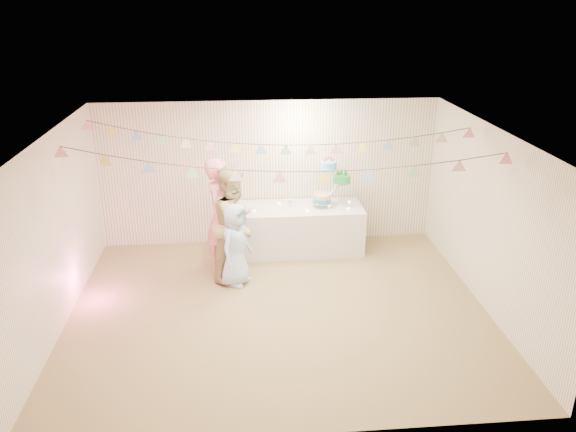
{
  "coord_description": "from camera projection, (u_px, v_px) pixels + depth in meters",
  "views": [
    {
      "loc": [
        -0.49,
        -7.07,
        4.3
      ],
      "look_at": [
        0.2,
        0.8,
        1.15
      ],
      "focal_mm": 35.0,
      "sensor_mm": 36.0,
      "label": 1
    }
  ],
  "objects": [
    {
      "name": "tealight_5",
      "position": [
        349.0,
        202.0,
        9.99
      ],
      "size": [
        0.04,
        0.04,
        0.03
      ],
      "primitive_type": "cylinder",
      "color": "#FFD88C",
      "rests_on": "table"
    },
    {
      "name": "bunting_back",
      "position": [
        273.0,
        134.0,
        8.32
      ],
      "size": [
        5.6,
        1.1,
        0.4
      ],
      "primitive_type": null,
      "color": "pink",
      "rests_on": "ceiling"
    },
    {
      "name": "person_adult_b",
      "position": [
        235.0,
        223.0,
        8.82
      ],
      "size": [
        1.04,
        1.13,
        1.85
      ],
      "primitive_type": "imported",
      "rotation": [
        0.0,
        0.0,
        1.09
      ],
      "color": "tan",
      "rests_on": "floor"
    },
    {
      "name": "person_adult_a",
      "position": [
        222.0,
        217.0,
        8.96
      ],
      "size": [
        0.64,
        0.81,
        1.93
      ],
      "primitive_type": "imported",
      "rotation": [
        0.0,
        0.0,
        1.28
      ],
      "color": "#DF757C",
      "rests_on": "floor"
    },
    {
      "name": "table",
      "position": [
        300.0,
        229.0,
        9.94
      ],
      "size": [
        2.19,
        0.88,
        0.82
      ],
      "primitive_type": "cube",
      "color": "silver",
      "rests_on": "floor"
    },
    {
      "name": "right_wall",
      "position": [
        490.0,
        221.0,
        7.94
      ],
      "size": [
        5.0,
        5.0,
        0.0
      ],
      "primitive_type": "plane",
      "color": "white",
      "rests_on": "ground"
    },
    {
      "name": "cake_middle",
      "position": [
        340.0,
        188.0,
        9.87
      ],
      "size": [
        0.27,
        0.27,
        0.22
      ],
      "primitive_type": null,
      "color": "green",
      "rests_on": "cake_stand"
    },
    {
      "name": "tealight_0",
      "position": [
        254.0,
        211.0,
        9.58
      ],
      "size": [
        0.04,
        0.04,
        0.03
      ],
      "primitive_type": "cylinder",
      "color": "#FFD88C",
      "rests_on": "table"
    },
    {
      "name": "cake_bottom",
      "position": [
        323.0,
        206.0,
        9.81
      ],
      "size": [
        0.31,
        0.31,
        0.15
      ],
      "primitive_type": null,
      "color": "teal",
      "rests_on": "cake_stand"
    },
    {
      "name": "posy",
      "position": [
        290.0,
        206.0,
        9.82
      ],
      "size": [
        0.13,
        0.13,
        0.14
      ],
      "primitive_type": null,
      "color": "white",
      "rests_on": "table"
    },
    {
      "name": "tealight_1",
      "position": [
        279.0,
        203.0,
        9.92
      ],
      "size": [
        0.04,
        0.04,
        0.03
      ],
      "primitive_type": "cylinder",
      "color": "#FFD88C",
      "rests_on": "table"
    },
    {
      "name": "tealight_2",
      "position": [
        307.0,
        211.0,
        9.59
      ],
      "size": [
        0.04,
        0.04,
        0.03
      ],
      "primitive_type": "cylinder",
      "color": "#FFD88C",
      "rests_on": "table"
    },
    {
      "name": "person_child",
      "position": [
        236.0,
        245.0,
        8.69
      ],
      "size": [
        0.71,
        0.78,
        1.34
      ],
      "primitive_type": "imported",
      "rotation": [
        0.0,
        0.0,
        1.01
      ],
      "color": "#ABCDF2",
      "rests_on": "floor"
    },
    {
      "name": "tealight_3",
      "position": [
        318.0,
        201.0,
        10.01
      ],
      "size": [
        0.04,
        0.04,
        0.03
      ],
      "primitive_type": "cylinder",
      "color": "#FFD88C",
      "rests_on": "table"
    },
    {
      "name": "platter",
      "position": [
        269.0,
        212.0,
        9.72
      ],
      "size": [
        0.35,
        0.35,
        0.02
      ],
      "primitive_type": "cylinder",
      "color": "white",
      "rests_on": "table"
    },
    {
      "name": "floor",
      "position": [
        279.0,
        310.0,
        8.17
      ],
      "size": [
        6.0,
        6.0,
        0.0
      ],
      "primitive_type": "plane",
      "color": "olive",
      "rests_on": "ground"
    },
    {
      "name": "cake_top_tier",
      "position": [
        328.0,
        175.0,
        9.64
      ],
      "size": [
        0.25,
        0.25,
        0.19
      ],
      "primitive_type": null,
      "color": "#4FAFFA",
      "rests_on": "cake_stand"
    },
    {
      "name": "tealight_6",
      "position": [
        329.0,
        206.0,
        9.78
      ],
      "size": [
        0.04,
        0.04,
        0.03
      ],
      "primitive_type": "cylinder",
      "color": "#FFD88C",
      "rests_on": "table"
    },
    {
      "name": "tealight_4",
      "position": [
        348.0,
        208.0,
        9.68
      ],
      "size": [
        0.04,
        0.04,
        0.03
      ],
      "primitive_type": "cylinder",
      "color": "#FFD88C",
      "rests_on": "table"
    },
    {
      "name": "ceiling",
      "position": [
        278.0,
        135.0,
        7.21
      ],
      "size": [
        6.0,
        6.0,
        0.0
      ],
      "primitive_type": "plane",
      "color": "white",
      "rests_on": "ground"
    },
    {
      "name": "back_wall",
      "position": [
        269.0,
        173.0,
        10.0
      ],
      "size": [
        6.0,
        6.0,
        0.0
      ],
      "primitive_type": "plane",
      "color": "white",
      "rests_on": "ground"
    },
    {
      "name": "bunting_front",
      "position": [
        279.0,
        160.0,
        7.13
      ],
      "size": [
        5.6,
        0.9,
        0.36
      ],
      "primitive_type": null,
      "color": "#72A5E5",
      "rests_on": "ceiling"
    },
    {
      "name": "front_wall",
      "position": [
        297.0,
        329.0,
        5.38
      ],
      "size": [
        6.0,
        6.0,
        0.0
      ],
      "primitive_type": "plane",
      "color": "white",
      "rests_on": "ground"
    },
    {
      "name": "left_wall",
      "position": [
        54.0,
        236.0,
        7.45
      ],
      "size": [
        5.0,
        5.0,
        0.0
      ],
      "primitive_type": "plane",
      "color": "white",
      "rests_on": "ground"
    },
    {
      "name": "cake_stand",
      "position": [
        331.0,
        186.0,
        9.75
      ],
      "size": [
        0.75,
        0.44,
        0.83
      ],
      "primitive_type": null,
      "color": "silver",
      "rests_on": "table"
    }
  ]
}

